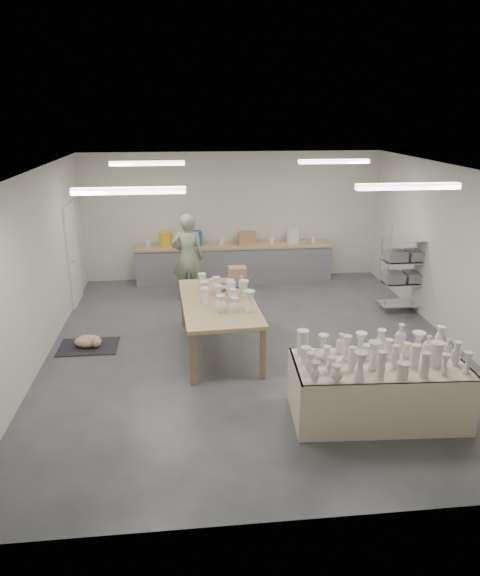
{
  "coord_description": "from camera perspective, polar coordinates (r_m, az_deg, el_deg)",
  "views": [
    {
      "loc": [
        -1.11,
        -8.0,
        3.88
      ],
      "look_at": [
        -0.24,
        0.11,
        1.05
      ],
      "focal_mm": 32.0,
      "sensor_mm": 36.0,
      "label": 1
    }
  ],
  "objects": [
    {
      "name": "work_table",
      "position": [
        8.6,
        -1.98,
        -1.16
      ],
      "size": [
        1.33,
        2.45,
        1.26
      ],
      "rotation": [
        0.0,
        0.0,
        0.06
      ],
      "color": "tan",
      "rests_on": "ground"
    },
    {
      "name": "drying_table",
      "position": [
        7.1,
        15.05,
        -10.6
      ],
      "size": [
        2.3,
        1.19,
        1.16
      ],
      "rotation": [
        0.0,
        0.0,
        -0.06
      ],
      "color": "olive",
      "rests_on": "ground"
    },
    {
      "name": "room",
      "position": [
        8.35,
        0.96,
        6.5
      ],
      "size": [
        8.0,
        8.02,
        3.0
      ],
      "color": "#424449",
      "rests_on": "ground"
    },
    {
      "name": "cat",
      "position": [
        9.26,
        -16.43,
        -5.68
      ],
      "size": [
        0.47,
        0.36,
        0.2
      ],
      "rotation": [
        0.0,
        0.0,
        0.05
      ],
      "color": "white",
      "rests_on": "rug"
    },
    {
      "name": "potter",
      "position": [
        10.88,
        -5.82,
        3.37
      ],
      "size": [
        0.7,
        0.48,
        1.89
      ],
      "primitive_type": "imported",
      "rotation": [
        0.0,
        0.0,
        3.1
      ],
      "color": "gray",
      "rests_on": "ground"
    },
    {
      "name": "back_counter",
      "position": [
        12.22,
        -0.68,
        2.98
      ],
      "size": [
        4.6,
        0.6,
        1.24
      ],
      "color": "tan",
      "rests_on": "ground"
    },
    {
      "name": "wire_shelf",
      "position": [
        10.76,
        17.81,
        2.2
      ],
      "size": [
        0.88,
        0.48,
        1.8
      ],
      "color": "silver",
      "rests_on": "ground"
    },
    {
      "name": "rug",
      "position": [
        9.32,
        -16.48,
        -6.26
      ],
      "size": [
        1.0,
        0.7,
        0.02
      ],
      "primitive_type": "cube",
      "color": "black",
      "rests_on": "ground"
    },
    {
      "name": "red_stool",
      "position": [
        11.34,
        -5.72,
        0.51
      ],
      "size": [
        0.44,
        0.44,
        0.32
      ],
      "rotation": [
        0.0,
        0.0,
        -0.41
      ],
      "color": "#B42719",
      "rests_on": "ground"
    }
  ]
}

